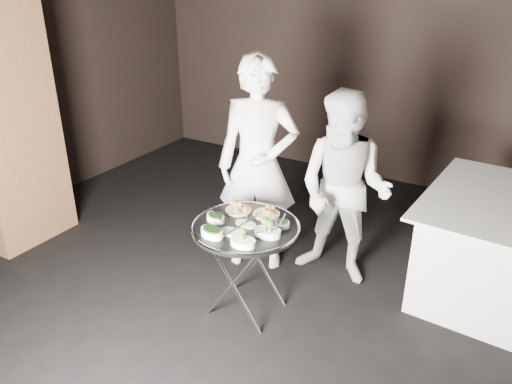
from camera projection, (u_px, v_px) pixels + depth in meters
The scene contains 16 objects.
floor at pixel (212, 339), 3.62m from camera, with size 6.00×7.00×0.05m, color black.
wall_back at pixel (384, 54), 5.74m from camera, with size 6.00×0.05×3.00m, color black.
tray_stand at pixel (246, 266), 3.72m from camera, with size 0.49×0.42×0.72m.
serving_tray at pixel (245, 227), 3.58m from camera, with size 0.79×0.79×0.04m.
potato_plate_a at pixel (238, 208), 3.77m from camera, with size 0.20×0.20×0.07m.
potato_plate_b at pixel (266, 211), 3.71m from camera, with size 0.20×0.20×0.07m.
greens_bowl at pixel (282, 223), 3.55m from camera, with size 0.11×0.11×0.06m.
asparagus_plate_a at pixel (246, 223), 3.58m from camera, with size 0.18×0.12×0.04m.
asparagus_plate_b at pixel (232, 231), 3.47m from camera, with size 0.20×0.12×0.04m.
spinach_bowl_a at pixel (216, 217), 3.63m from camera, with size 0.19×0.16×0.07m.
spinach_bowl_b at pixel (212, 231), 3.43m from camera, with size 0.21×0.16×0.08m.
broccoli_bowl_a at pixel (268, 231), 3.43m from camera, with size 0.21×0.17×0.08m.
broccoli_bowl_b at pixel (243, 241), 3.32m from camera, with size 0.18×0.13×0.07m.
serving_utensils at pixel (252, 216), 3.60m from camera, with size 0.58×0.43×0.01m.
waiter_left at pixel (258, 165), 4.16m from camera, with size 0.67×0.44×1.84m, color silver.
waiter_right at pixel (344, 190), 3.98m from camera, with size 0.78×0.61×1.61m, color silver.
Camera 1 is at (1.72, -2.28, 2.46)m, focal length 35.00 mm.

